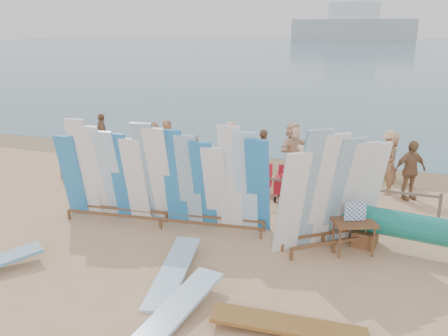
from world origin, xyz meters
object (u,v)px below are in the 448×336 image
at_px(beachgoer_1, 169,146).
at_px(beach_chair_right, 262,185).
at_px(beachgoer_2, 193,161).
at_px(beachgoer_8, 375,185).
at_px(main_surfboard_rack, 162,179).
at_px(beachgoer_6, 302,171).
at_px(beachgoer_7, 390,165).
at_px(beachgoer_extra_1, 102,134).
at_px(stroller, 283,187).
at_px(beachgoer_11, 153,143).
at_px(beachgoer_3, 231,147).
at_px(beachgoer_5, 293,148).
at_px(flat_board_a, 174,278).
at_px(beach_chair_left, 250,184).
at_px(flat_board_c, 288,331).
at_px(side_surfboard_rack, 331,195).
at_px(beachgoer_4, 263,154).
at_px(beachgoer_0, 91,150).
at_px(beachgoer_9, 389,155).
at_px(beachgoer_10, 410,170).
at_px(vendor_table, 353,236).
at_px(flat_board_b, 174,320).

bearing_deg(beachgoer_1, beach_chair_right, -100.65).
distance_m(beachgoer_2, beachgoer_8, 5.67).
height_order(main_surfboard_rack, beachgoer_6, main_surfboard_rack).
bearing_deg(beachgoer_7, beachgoer_extra_1, -111.78).
height_order(beachgoer_2, beachgoer_7, beachgoer_7).
relative_size(stroller, beachgoer_11, 0.60).
relative_size(beachgoer_3, beachgoer_5, 0.97).
distance_m(flat_board_a, beach_chair_left, 5.82).
distance_m(beachgoer_5, beachgoer_1, 4.44).
bearing_deg(stroller, flat_board_c, -77.23).
height_order(side_surfboard_rack, beachgoer_4, side_surfboard_rack).
relative_size(beachgoer_5, beachgoer_0, 1.22).
height_order(main_surfboard_rack, beachgoer_3, main_surfboard_rack).
xyz_separation_m(stroller, beachgoer_11, (-5.55, 2.18, 0.43)).
bearing_deg(beachgoer_6, beachgoer_1, -131.19).
height_order(flat_board_a, beachgoer_5, beachgoer_5).
relative_size(beachgoer_9, beachgoer_8, 1.13).
bearing_deg(beachgoer_8, main_surfboard_rack, 129.27).
bearing_deg(beachgoer_6, beachgoer_11, -135.20).
height_order(beachgoer_11, beachgoer_7, beachgoer_7).
distance_m(side_surfboard_rack, beachgoer_10, 4.68).
height_order(beachgoer_9, beachgoer_8, beachgoer_9).
xyz_separation_m(beachgoer_9, beachgoer_7, (0.04, -1.50, 0.05)).
distance_m(flat_board_a, beachgoer_2, 5.93).
relative_size(stroller, beachgoer_1, 0.53).
xyz_separation_m(beachgoer_5, beachgoer_10, (3.88, -1.41, -0.02)).
xyz_separation_m(flat_board_a, beachgoer_9, (4.06, 8.58, 0.87)).
distance_m(flat_board_c, beachgoer_4, 8.75).
distance_m(flat_board_a, beachgoer_0, 8.73).
relative_size(beachgoer_9, beachgoer_10, 0.95).
distance_m(beach_chair_left, beachgoer_2, 2.00).
height_order(vendor_table, beach_chair_right, vendor_table).
relative_size(beachgoer_11, beachgoer_8, 1.09).
distance_m(side_surfboard_rack, beach_chair_right, 4.27).
distance_m(flat_board_a, beach_chair_right, 5.78).
bearing_deg(beachgoer_10, beachgoer_4, 139.13).
height_order(flat_board_b, beachgoer_10, beachgoer_10).
bearing_deg(beach_chair_right, beachgoer_1, 152.17).
height_order(beachgoer_11, beachgoer_9, beachgoer_9).
bearing_deg(beachgoer_2, beachgoer_0, -139.89).
bearing_deg(beachgoer_9, beachgoer_7, -3.30).
xyz_separation_m(beachgoer_3, beachgoer_6, (2.92, -1.85, -0.09)).
bearing_deg(side_surfboard_rack, beachgoer_6, 72.25).
xyz_separation_m(beachgoer_5, beachgoer_0, (-7.00, -2.08, -0.17)).
relative_size(beachgoer_extra_1, beachgoer_3, 0.95).
bearing_deg(beachgoer_3, beachgoer_extra_1, 168.71).
xyz_separation_m(beach_chair_right, beachgoer_0, (-6.56, 0.34, 0.50)).
bearing_deg(beachgoer_0, vendor_table, -114.00).
height_order(beachgoer_2, beachgoer_11, beachgoer_2).
xyz_separation_m(flat_board_c, beachgoer_6, (-1.11, 6.92, 0.81)).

